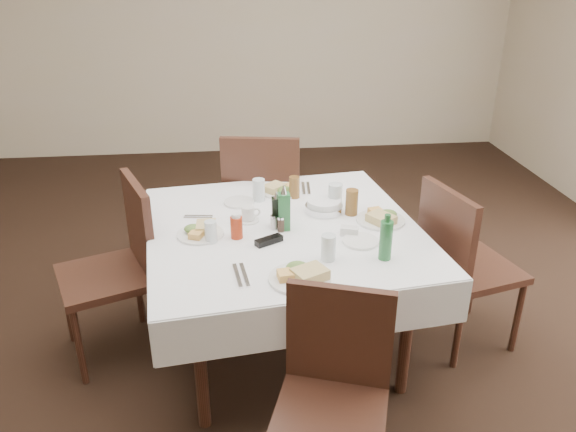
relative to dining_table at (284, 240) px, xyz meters
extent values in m
plane|color=black|center=(-0.14, 0.10, -0.69)|extent=(7.00, 7.00, 0.00)
cube|color=beige|center=(-0.14, 3.60, 0.71)|extent=(6.00, 0.04, 2.80)
cylinder|color=black|center=(-0.44, -0.56, -0.33)|extent=(0.06, 0.06, 0.72)
cylinder|color=black|center=(-0.56, 0.44, -0.33)|extent=(0.06, 0.06, 0.72)
cylinder|color=black|center=(0.56, -0.44, -0.33)|extent=(0.06, 0.06, 0.72)
cylinder|color=black|center=(0.44, 0.56, -0.33)|extent=(0.06, 0.06, 0.72)
cube|color=black|center=(0.00, 0.00, 0.05)|extent=(1.41, 1.41, 0.03)
cube|color=white|center=(0.00, 0.00, 0.07)|extent=(1.55, 1.55, 0.01)
cube|color=white|center=(-0.08, 0.69, -0.04)|extent=(1.38, 0.18, 0.22)
cube|color=white|center=(0.08, -0.69, -0.04)|extent=(1.38, 0.18, 0.22)
cube|color=white|center=(0.69, 0.08, -0.04)|extent=(0.18, 1.38, 0.22)
cube|color=white|center=(-0.69, -0.08, -0.04)|extent=(0.18, 1.38, 0.22)
cube|color=black|center=(-0.04, 0.90, -0.18)|extent=(0.57, 0.57, 0.04)
cube|color=black|center=(-0.08, 0.68, 0.09)|extent=(0.49, 0.13, 0.54)
cylinder|color=black|center=(0.20, 1.08, -0.43)|extent=(0.04, 0.04, 0.50)
cylinder|color=black|center=(0.13, 0.66, -0.43)|extent=(0.04, 0.04, 0.50)
cylinder|color=black|center=(-0.22, 1.15, -0.43)|extent=(0.04, 0.04, 0.50)
cylinder|color=black|center=(-0.29, 0.73, -0.43)|extent=(0.04, 0.04, 0.50)
cube|color=black|center=(0.08, -1.01, -0.25)|extent=(0.54, 0.54, 0.04)
cube|color=black|center=(0.14, -0.83, -0.01)|extent=(0.42, 0.18, 0.47)
cylinder|color=black|center=(-0.04, -0.78, -0.47)|extent=(0.04, 0.04, 0.44)
cylinder|color=black|center=(0.31, -0.90, -0.47)|extent=(0.04, 0.04, 0.44)
cube|color=black|center=(1.05, -0.05, -0.22)|extent=(0.56, 0.56, 0.04)
cube|color=black|center=(0.85, -0.10, 0.03)|extent=(0.15, 0.45, 0.50)
cylinder|color=black|center=(1.29, -0.19, -0.45)|extent=(0.04, 0.04, 0.47)
cylinder|color=black|center=(0.91, -0.29, -0.45)|extent=(0.04, 0.04, 0.47)
cylinder|color=black|center=(1.19, 0.19, -0.45)|extent=(0.04, 0.04, 0.47)
cylinder|color=black|center=(0.81, 0.10, -0.45)|extent=(0.04, 0.04, 0.47)
cube|color=black|center=(-0.96, 0.06, -0.21)|extent=(0.61, 0.61, 0.04)
cube|color=black|center=(-0.76, 0.14, 0.05)|extent=(0.21, 0.45, 0.51)
cylinder|color=black|center=(-1.22, 0.18, -0.45)|extent=(0.04, 0.04, 0.48)
cylinder|color=black|center=(-0.85, 0.33, -0.45)|extent=(0.04, 0.04, 0.48)
cylinder|color=black|center=(-1.08, -0.20, -0.45)|extent=(0.04, 0.04, 0.48)
cylinder|color=black|center=(-0.70, -0.05, -0.45)|extent=(0.04, 0.04, 0.48)
cylinder|color=white|center=(0.03, 0.47, 0.08)|extent=(0.24, 0.24, 0.01)
cube|color=#AB8E4A|center=(-0.01, 0.47, 0.11)|extent=(0.15, 0.15, 0.04)
cube|color=#EC974D|center=(0.07, 0.48, 0.10)|extent=(0.10, 0.09, 0.03)
ellipsoid|color=#3A5B1E|center=(0.05, 0.43, 0.11)|extent=(0.09, 0.08, 0.04)
cylinder|color=white|center=(0.02, -0.53, 0.08)|extent=(0.27, 0.27, 0.01)
cube|color=#AB8E4A|center=(0.06, -0.55, 0.11)|extent=(0.18, 0.16, 0.05)
cube|color=#EC974D|center=(-0.03, -0.54, 0.11)|extent=(0.10, 0.08, 0.04)
ellipsoid|color=#3A5B1E|center=(0.01, -0.49, 0.11)|extent=(0.10, 0.09, 0.05)
cylinder|color=white|center=(0.52, 0.01, 0.08)|extent=(0.26, 0.26, 0.01)
cube|color=#AB8E4A|center=(0.51, -0.03, 0.11)|extent=(0.16, 0.17, 0.04)
cube|color=#EC974D|center=(0.51, 0.06, 0.11)|extent=(0.09, 0.10, 0.03)
ellipsoid|color=#3A5B1E|center=(0.56, 0.02, 0.11)|extent=(0.10, 0.09, 0.04)
cylinder|color=white|center=(-0.43, -0.05, 0.08)|extent=(0.24, 0.24, 0.01)
cube|color=#AB8E4A|center=(-0.40, -0.02, 0.11)|extent=(0.10, 0.13, 0.04)
cube|color=#EC974D|center=(-0.45, -0.09, 0.10)|extent=(0.09, 0.10, 0.03)
ellipsoid|color=#3A5B1E|center=(-0.47, -0.04, 0.11)|extent=(0.09, 0.08, 0.04)
cylinder|color=white|center=(-0.22, 0.33, 0.08)|extent=(0.17, 0.17, 0.01)
cylinder|color=white|center=(0.36, -0.22, 0.08)|extent=(0.18, 0.18, 0.01)
cylinder|color=silver|center=(-0.11, 0.36, 0.14)|extent=(0.07, 0.07, 0.13)
cylinder|color=silver|center=(0.17, -0.37, 0.14)|extent=(0.07, 0.07, 0.13)
cylinder|color=silver|center=(0.31, 0.21, 0.15)|extent=(0.08, 0.08, 0.15)
cylinder|color=silver|center=(-0.37, -0.13, 0.13)|extent=(0.06, 0.06, 0.11)
cylinder|color=brown|center=(0.10, 0.38, 0.14)|extent=(0.06, 0.06, 0.13)
cylinder|color=brown|center=(0.38, 0.12, 0.15)|extent=(0.07, 0.07, 0.14)
cylinder|color=silver|center=(0.24, 0.17, 0.09)|extent=(0.21, 0.21, 0.04)
cylinder|color=white|center=(0.24, 0.17, 0.12)|extent=(0.19, 0.19, 0.04)
cube|color=black|center=(-0.04, 0.02, 0.16)|extent=(0.05, 0.05, 0.16)
cone|color=silver|center=(-0.04, 0.02, 0.26)|extent=(0.03, 0.03, 0.04)
cube|color=#286E38|center=(0.00, -0.03, 0.18)|extent=(0.06, 0.06, 0.20)
cone|color=silver|center=(0.00, -0.03, 0.30)|extent=(0.03, 0.03, 0.06)
cylinder|color=#A22C11|center=(-0.25, -0.10, 0.13)|extent=(0.06, 0.06, 0.11)
cylinder|color=white|center=(-0.25, -0.10, 0.20)|extent=(0.05, 0.05, 0.02)
cylinder|color=white|center=(-0.05, -0.02, 0.11)|extent=(0.03, 0.03, 0.06)
cylinder|color=silver|center=(-0.05, -0.02, 0.15)|extent=(0.03, 0.03, 0.01)
cylinder|color=#413025|center=(-0.02, -0.05, 0.11)|extent=(0.04, 0.04, 0.07)
cylinder|color=silver|center=(-0.02, -0.05, 0.15)|extent=(0.04, 0.04, 0.01)
cylinder|color=white|center=(-0.18, 0.09, 0.08)|extent=(0.11, 0.11, 0.01)
cylinder|color=white|center=(-0.18, 0.09, 0.12)|extent=(0.07, 0.07, 0.07)
cylinder|color=black|center=(-0.18, 0.09, 0.15)|extent=(0.06, 0.06, 0.01)
torus|color=white|center=(-0.14, 0.10, 0.12)|extent=(0.05, 0.02, 0.05)
cube|color=black|center=(-0.09, -0.18, 0.09)|extent=(0.15, 0.11, 0.03)
cylinder|color=#286E38|center=(0.44, -0.39, 0.17)|extent=(0.06, 0.06, 0.19)
cylinder|color=#286E38|center=(0.44, -0.39, 0.29)|extent=(0.03, 0.03, 0.04)
cube|color=white|center=(0.32, -0.13, 0.10)|extent=(0.10, 0.07, 0.04)
cube|color=#FFABCB|center=(0.32, -0.13, 0.11)|extent=(0.07, 0.05, 0.02)
cube|color=silver|center=(0.17, 0.50, 0.08)|extent=(0.04, 0.20, 0.01)
cube|color=silver|center=(0.20, 0.50, 0.08)|extent=(0.04, 0.20, 0.01)
cube|color=silver|center=(-0.22, -0.47, 0.08)|extent=(0.04, 0.21, 0.01)
cube|color=silver|center=(-0.25, -0.48, 0.08)|extent=(0.04, 0.21, 0.01)
cube|color=silver|center=(0.41, -0.25, 0.08)|extent=(0.18, 0.06, 0.01)
cube|color=silver|center=(0.42, -0.22, 0.08)|extent=(0.18, 0.06, 0.01)
cube|color=silver|center=(-0.45, 0.18, 0.08)|extent=(0.16, 0.03, 0.01)
cube|color=silver|center=(-0.45, 0.15, 0.08)|extent=(0.16, 0.03, 0.01)
camera|label=1|loc=(-0.26, -2.62, 1.37)|focal=35.00mm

